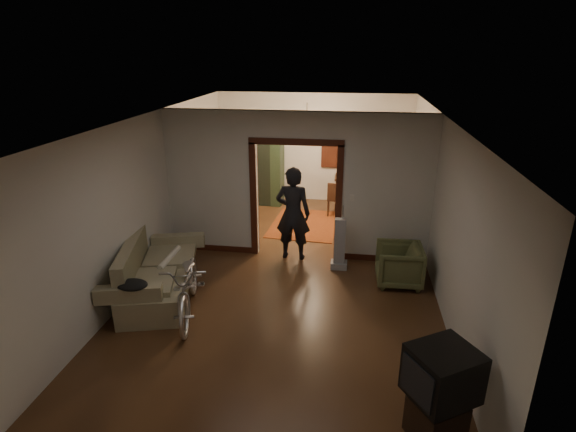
% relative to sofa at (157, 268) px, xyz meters
% --- Properties ---
extents(floor, '(5.00, 8.50, 0.01)m').
position_rel_sofa_xyz_m(floor, '(2.04, 1.10, -0.48)').
color(floor, '#361F11').
rests_on(floor, ground).
extents(ceiling, '(5.00, 8.50, 0.01)m').
position_rel_sofa_xyz_m(ceiling, '(2.04, 1.10, 2.32)').
color(ceiling, white).
rests_on(ceiling, floor).
extents(wall_back, '(5.00, 0.02, 2.80)m').
position_rel_sofa_xyz_m(wall_back, '(2.04, 5.35, 0.92)').
color(wall_back, beige).
rests_on(wall_back, floor).
extents(wall_left, '(0.02, 8.50, 2.80)m').
position_rel_sofa_xyz_m(wall_left, '(-0.46, 1.10, 0.92)').
color(wall_left, beige).
rests_on(wall_left, floor).
extents(wall_right, '(0.02, 8.50, 2.80)m').
position_rel_sofa_xyz_m(wall_right, '(4.54, 1.10, 0.92)').
color(wall_right, beige).
rests_on(wall_right, floor).
extents(partition_wall, '(5.00, 0.14, 2.80)m').
position_rel_sofa_xyz_m(partition_wall, '(2.04, 1.85, 0.92)').
color(partition_wall, beige).
rests_on(partition_wall, floor).
extents(door_casing, '(1.74, 0.20, 2.32)m').
position_rel_sofa_xyz_m(door_casing, '(2.04, 1.85, 0.62)').
color(door_casing, '#36150C').
rests_on(door_casing, floor).
extents(far_window, '(0.98, 0.06, 1.28)m').
position_rel_sofa_xyz_m(far_window, '(2.74, 5.31, 1.07)').
color(far_window, black).
rests_on(far_window, wall_back).
extents(chandelier, '(0.24, 0.24, 0.24)m').
position_rel_sofa_xyz_m(chandelier, '(2.04, 3.60, 1.87)').
color(chandelier, '#FFE0A5').
rests_on(chandelier, ceiling).
extents(light_switch, '(0.08, 0.01, 0.12)m').
position_rel_sofa_xyz_m(light_switch, '(3.09, 1.78, 0.77)').
color(light_switch, silver).
rests_on(light_switch, partition_wall).
extents(sofa, '(1.44, 2.26, 0.96)m').
position_rel_sofa_xyz_m(sofa, '(0.00, 0.00, 0.00)').
color(sofa, '#726D4C').
rests_on(sofa, floor).
extents(rolled_paper, '(0.10, 0.81, 0.10)m').
position_rel_sofa_xyz_m(rolled_paper, '(0.10, 0.30, 0.05)').
color(rolled_paper, beige).
rests_on(rolled_paper, sofa).
extents(jacket, '(0.45, 0.33, 0.13)m').
position_rel_sofa_xyz_m(jacket, '(0.05, -0.91, 0.20)').
color(jacket, black).
rests_on(jacket, sofa).
extents(bicycle, '(1.06, 1.94, 0.96)m').
position_rel_sofa_xyz_m(bicycle, '(0.71, -0.46, 0.00)').
color(bicycle, silver).
rests_on(bicycle, floor).
extents(armchair, '(0.79, 0.77, 0.70)m').
position_rel_sofa_xyz_m(armchair, '(3.95, 0.96, -0.13)').
color(armchair, '#515731').
rests_on(armchair, floor).
extents(tv_stand, '(0.65, 0.64, 0.44)m').
position_rel_sofa_xyz_m(tv_stand, '(4.06, -2.35, -0.26)').
color(tv_stand, black).
rests_on(tv_stand, floor).
extents(crt_tv, '(0.82, 0.80, 0.54)m').
position_rel_sofa_xyz_m(crt_tv, '(4.06, -2.35, 0.32)').
color(crt_tv, black).
rests_on(crt_tv, tv_stand).
extents(vacuum, '(0.35, 0.30, 0.98)m').
position_rel_sofa_xyz_m(vacuum, '(2.91, 1.39, 0.01)').
color(vacuum, gray).
rests_on(vacuum, floor).
extents(person, '(0.69, 0.47, 1.82)m').
position_rel_sofa_xyz_m(person, '(2.00, 1.71, 0.43)').
color(person, black).
rests_on(person, floor).
extents(oriental_rug, '(1.62, 2.06, 0.01)m').
position_rel_sofa_xyz_m(oriental_rug, '(2.05, 3.48, -0.47)').
color(oriental_rug, '#63230F').
rests_on(oriental_rug, floor).
extents(locker, '(0.86, 0.53, 1.63)m').
position_rel_sofa_xyz_m(locker, '(0.90, 4.84, 0.34)').
color(locker, black).
rests_on(locker, floor).
extents(globe, '(0.30, 0.30, 0.30)m').
position_rel_sofa_xyz_m(globe, '(0.90, 4.84, 1.46)').
color(globe, '#1E5972').
rests_on(globe, locker).
extents(desk, '(1.19, 0.79, 0.82)m').
position_rel_sofa_xyz_m(desk, '(3.21, 4.79, -0.07)').
color(desk, black).
rests_on(desk, floor).
extents(desk_chair, '(0.47, 0.47, 0.85)m').
position_rel_sofa_xyz_m(desk_chair, '(2.70, 4.22, -0.05)').
color(desk_chair, black).
rests_on(desk_chair, floor).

